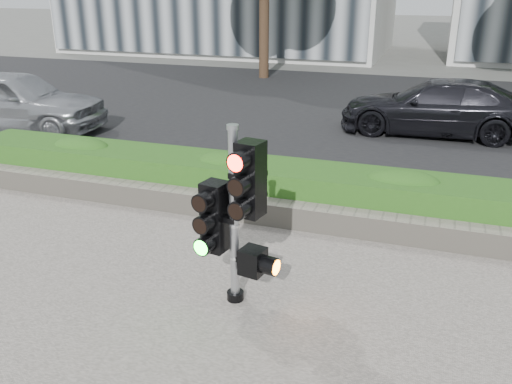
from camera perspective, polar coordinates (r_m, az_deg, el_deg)
ground at (r=6.41m, az=-0.95°, el=-10.48°), size 120.00×120.00×0.00m
road at (r=15.61m, az=11.61°, el=8.34°), size 60.00×13.00×0.02m
curb at (r=9.11m, az=5.72°, el=-0.21°), size 60.00×0.25×0.12m
stone_wall at (r=7.93m, az=3.66°, el=-2.39°), size 12.00×0.32×0.34m
hedge at (r=8.45m, az=4.85°, el=0.34°), size 12.00×1.00×0.68m
traffic_signal at (r=5.72m, az=-1.95°, el=-1.66°), size 0.73×0.58×2.02m
car_silver at (r=14.21m, az=-24.11°, el=8.76°), size 4.48×2.27×1.46m
car_dark at (r=13.45m, az=18.50°, el=8.48°), size 4.40×1.80×1.27m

